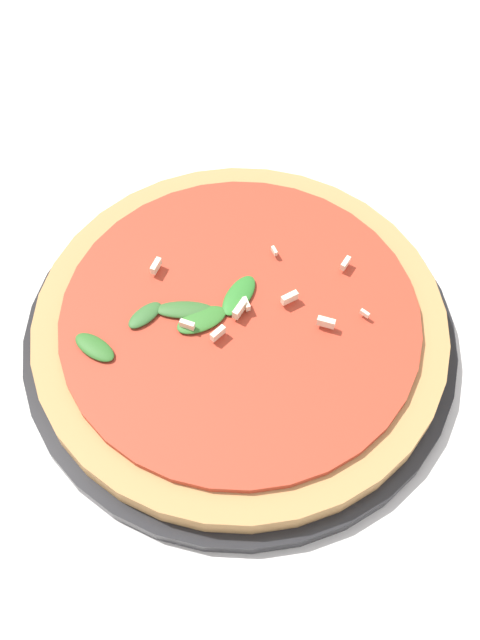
# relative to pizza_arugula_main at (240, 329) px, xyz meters

# --- Properties ---
(ground_plane) EXTENTS (6.00, 6.00, 0.00)m
(ground_plane) POSITION_rel_pizza_arugula_main_xyz_m (-0.03, -0.04, -0.02)
(ground_plane) COLOR silver
(pizza_arugula_main) EXTENTS (0.34, 0.34, 0.05)m
(pizza_arugula_main) POSITION_rel_pizza_arugula_main_xyz_m (0.00, 0.00, 0.00)
(pizza_arugula_main) COLOR black
(pizza_arugula_main) RESTS_ON ground_plane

